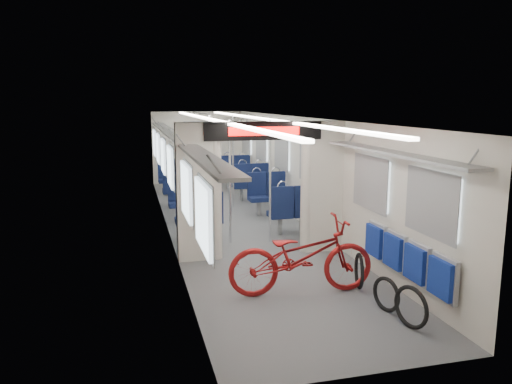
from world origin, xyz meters
TOP-DOWN VIEW (x-y plane):
  - carriage at (0.00, -0.27)m, footprint 12.00×12.02m
  - bicycle at (0.07, -3.84)m, footprint 2.08×0.85m
  - flip_bench at (1.35, -4.36)m, footprint 0.12×2.12m
  - bike_hoop_a at (0.95, -5.19)m, footprint 0.18×0.52m
  - bike_hoop_b at (0.91, -4.69)m, footprint 0.17×0.45m
  - bike_hoop_c at (0.93, -3.87)m, footprint 0.18×0.51m
  - seat_bay_near_left at (-0.93, -0.05)m, footprint 0.89×1.96m
  - seat_bay_near_right at (0.93, 0.07)m, footprint 0.92×2.11m
  - seat_bay_far_left at (-0.93, 3.28)m, footprint 0.91×2.09m
  - seat_bay_far_right at (0.93, 3.61)m, footprint 0.93×2.16m
  - stanchion_near_left at (-0.38, -1.14)m, footprint 0.04×0.04m
  - stanchion_near_right at (0.35, -1.26)m, footprint 0.04×0.04m
  - stanchion_far_left at (-0.27, 1.84)m, footprint 0.04×0.04m
  - stanchion_far_right at (0.34, 2.04)m, footprint 0.04×0.04m

SIDE VIEW (x-z plane):
  - bike_hoop_b at x=0.91m, z-range -0.03..0.43m
  - bike_hoop_c at x=0.93m, z-range -0.03..0.49m
  - bike_hoop_a at x=0.95m, z-range -0.03..0.50m
  - seat_bay_near_left at x=-0.93m, z-range 0.00..1.06m
  - bicycle at x=0.07m, z-range 0.00..1.07m
  - seat_bay_far_left at x=-0.93m, z-range -0.01..1.10m
  - seat_bay_near_right at x=0.93m, z-range -0.01..1.10m
  - seat_bay_far_right at x=0.93m, z-range -0.01..1.12m
  - flip_bench at x=1.35m, z-range 0.31..0.85m
  - stanchion_near_left at x=-0.38m, z-range 0.00..2.30m
  - stanchion_near_right at x=0.35m, z-range 0.00..2.30m
  - stanchion_far_left at x=-0.27m, z-range 0.00..2.30m
  - stanchion_far_right at x=0.34m, z-range 0.00..2.30m
  - carriage at x=0.00m, z-range 0.35..2.66m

